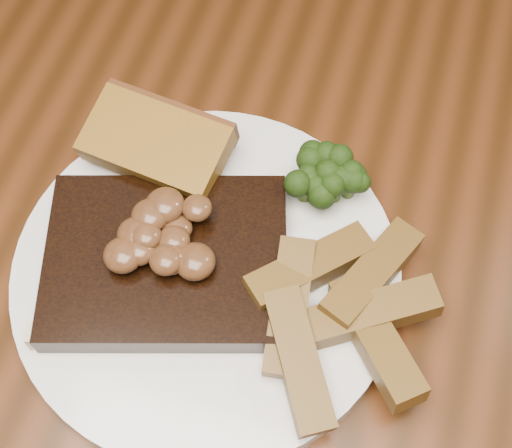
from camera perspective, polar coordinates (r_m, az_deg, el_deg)
The scene contains 8 objects.
dining_table at distance 0.62m, azimuth -1.05°, elevation -6.17°, with size 1.60×0.90×0.75m.
plate at distance 0.52m, azimuth -3.95°, elevation -3.96°, with size 0.28×0.28×0.01m, color white.
steak at distance 0.51m, azimuth -7.13°, elevation -3.02°, with size 0.17×0.13×0.02m, color black.
steak_bone at distance 0.49m, azimuth -9.41°, elevation -9.03°, with size 0.15×0.01×0.02m, color beige.
mushroom_pile at distance 0.49m, azimuth -7.71°, elevation -0.98°, with size 0.08×0.08×0.03m, color #57331B, non-canonical shape.
garlic_bread at distance 0.55m, azimuth -7.76°, elevation 5.20°, with size 0.11×0.06×0.02m, color #99661B.
potato_wedges at distance 0.49m, azimuth 4.08°, elevation -6.53°, with size 0.12×0.12×0.02m, color brown, non-canonical shape.
broccoli_cluster at distance 0.53m, azimuth 4.76°, elevation 3.50°, with size 0.06×0.06×0.04m, color #19340B, non-canonical shape.
Camera 1 is at (0.08, -0.22, 1.23)m, focal length 50.00 mm.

